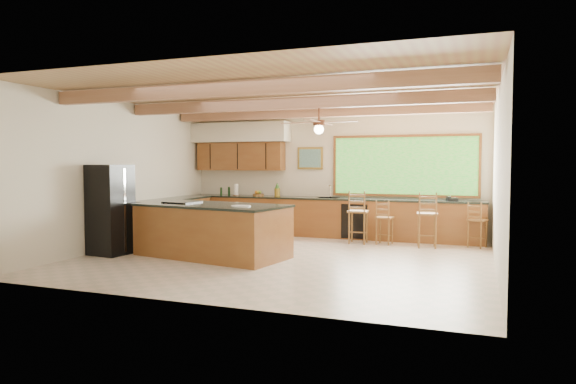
% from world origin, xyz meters
% --- Properties ---
extents(ground, '(7.20, 7.20, 0.00)m').
position_xyz_m(ground, '(0.00, 0.00, 0.00)').
color(ground, '#BBAF9B').
rests_on(ground, ground).
extents(room_shell, '(7.27, 6.54, 3.02)m').
position_xyz_m(room_shell, '(-0.17, 0.65, 2.21)').
color(room_shell, beige).
rests_on(room_shell, ground).
extents(counter_run, '(7.12, 3.10, 1.26)m').
position_xyz_m(counter_run, '(-0.82, 2.52, 0.46)').
color(counter_run, brown).
rests_on(counter_run, ground).
extents(island, '(2.99, 1.78, 1.00)m').
position_xyz_m(island, '(-1.30, -0.35, 0.49)').
color(island, brown).
rests_on(island, ground).
extents(refrigerator, '(0.73, 0.71, 1.70)m').
position_xyz_m(refrigerator, '(-3.22, -0.81, 0.85)').
color(refrigerator, black).
rests_on(refrigerator, ground).
extents(bar_stool_a, '(0.38, 0.38, 0.95)m').
position_xyz_m(bar_stool_a, '(1.44, 2.16, 0.56)').
color(bar_stool_a, brown).
rests_on(bar_stool_a, ground).
extents(bar_stool_b, '(0.43, 0.43, 1.15)m').
position_xyz_m(bar_stool_b, '(0.89, 2.07, 0.68)').
color(bar_stool_b, brown).
rests_on(bar_stool_b, ground).
extents(bar_stool_c, '(0.46, 0.46, 1.15)m').
position_xyz_m(bar_stool_c, '(2.34, 2.03, 0.68)').
color(bar_stool_c, brown).
rests_on(bar_stool_c, ground).
extents(bar_stool_d, '(0.44, 0.44, 0.94)m').
position_xyz_m(bar_stool_d, '(3.30, 2.40, 0.56)').
color(bar_stool_d, brown).
rests_on(bar_stool_d, ground).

